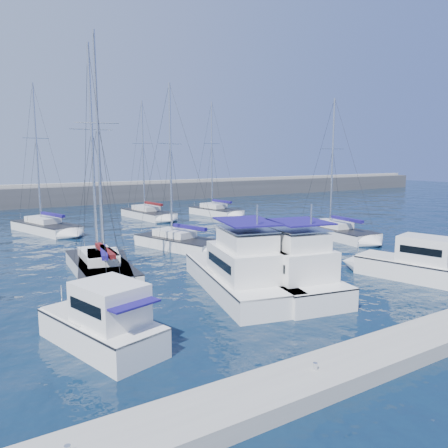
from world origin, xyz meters
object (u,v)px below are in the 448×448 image
motor_yacht_port_inner (240,273)px  sailboat_mid_a (104,269)px  motor_yacht_stbd_inner (291,275)px  sailboat_mid_c (178,242)px  motor_yacht_stbd_outer (416,265)px  sailboat_back_b (148,214)px  sailboat_back_c (216,211)px  sailboat_mid_e (336,232)px  motor_yacht_port_outer (104,325)px  sailboat_mid_b (100,268)px  sailboat_back_a (46,227)px

motor_yacht_port_inner → sailboat_mid_a: 9.17m
motor_yacht_stbd_inner → sailboat_mid_c: 14.58m
motor_yacht_stbd_outer → sailboat_back_b: 35.17m
sailboat_back_c → sailboat_mid_a: bearing=-144.3°
sailboat_back_b → sailboat_mid_e: bearing=-72.8°
sailboat_mid_a → sailboat_mid_e: 23.07m
sailboat_mid_c → motor_yacht_port_outer: bearing=-142.9°
motor_yacht_stbd_inner → sailboat_mid_b: size_ratio=0.57×
motor_yacht_port_outer → sailboat_mid_e: sailboat_mid_e is taller
sailboat_back_b → sailboat_back_c: sailboat_back_c is taller
sailboat_mid_c → motor_yacht_stbd_inner: bearing=-108.6°
sailboat_mid_a → sailboat_mid_c: sailboat_mid_a is taller
sailboat_mid_a → sailboat_back_a: size_ratio=1.03×
motor_yacht_port_outer → sailboat_back_b: size_ratio=0.43×
motor_yacht_stbd_inner → sailboat_back_c: (13.47, 30.90, -0.60)m
motor_yacht_stbd_inner → sailboat_mid_a: size_ratio=0.55×
sailboat_mid_c → sailboat_mid_e: bearing=-31.0°
motor_yacht_stbd_outer → sailboat_mid_e: (6.40, 12.96, -0.44)m
motor_yacht_port_inner → sailboat_back_c: (15.71, 29.15, -0.60)m
motor_yacht_port_inner → motor_yacht_stbd_inner: 2.85m
motor_yacht_port_inner → sailboat_mid_b: (-5.67, 7.84, -0.62)m
motor_yacht_stbd_inner → sailboat_mid_c: (0.11, 14.57, -0.62)m
sailboat_back_c → sailboat_mid_c: bearing=-139.4°
motor_yacht_port_outer → sailboat_back_b: sailboat_back_b is taller
sailboat_mid_e → sailboat_back_b: 24.24m
motor_yacht_port_outer → sailboat_back_b: 37.95m
motor_yacht_stbd_outer → sailboat_mid_e: bearing=48.0°
motor_yacht_stbd_inner → sailboat_back_b: bearing=92.4°
sailboat_mid_a → sailboat_back_b: (12.78, 24.20, -0.02)m
motor_yacht_port_inner → sailboat_mid_e: bearing=41.9°
motor_yacht_port_outer → sailboat_back_b: (15.82, 34.50, -0.43)m
motor_yacht_stbd_outer → sailboat_mid_b: sailboat_mid_b is taller
motor_yacht_stbd_outer → sailboat_back_c: sailboat_back_c is taller
sailboat_mid_c → sailboat_back_c: bearing=32.5°
motor_yacht_stbd_inner → sailboat_back_a: 30.01m
sailboat_back_b → motor_yacht_port_outer: bearing=-122.3°
sailboat_mid_b → sailboat_back_c: 30.18m
motor_yacht_stbd_outer → sailboat_mid_a: sailboat_mid_a is taller
sailboat_mid_a → sailboat_back_a: (-0.06, 19.96, -0.02)m
motor_yacht_stbd_inner → motor_yacht_stbd_outer: 8.87m
sailboat_mid_c → sailboat_back_c: size_ratio=0.93×
motor_yacht_stbd_inner → sailboat_mid_b: (-7.91, 9.60, -0.62)m
motor_yacht_port_inner → sailboat_mid_c: (2.35, 12.82, -0.62)m
sailboat_mid_c → sailboat_mid_b: bearing=-166.4°
motor_yacht_port_outer → sailboat_mid_b: (3.00, 10.93, -0.43)m
motor_yacht_stbd_inner → sailboat_mid_e: sailboat_mid_e is taller
sailboat_mid_b → sailboat_mid_e: sailboat_mid_b is taller
sailboat_back_c → sailboat_mid_b: bearing=-145.2°
motor_yacht_port_inner → sailboat_back_b: 32.22m
motor_yacht_port_outer → sailboat_back_a: bearing=68.6°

